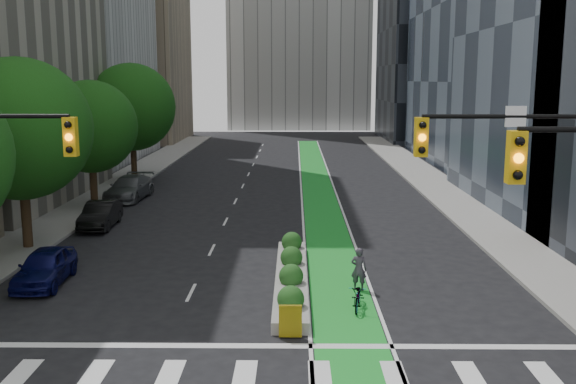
{
  "coord_description": "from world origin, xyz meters",
  "views": [
    {
      "loc": [
        1.31,
        -16.64,
        7.77
      ],
      "look_at": [
        1.04,
        10.46,
        3.0
      ],
      "focal_mm": 40.0,
      "sensor_mm": 36.0,
      "label": 1
    }
  ],
  "objects_px": {
    "bicycle": "(358,296)",
    "parked_car_left_far": "(129,188)",
    "parked_car_left_mid": "(100,215)",
    "cyclist": "(359,269)",
    "median_planter": "(291,275)",
    "parked_car_left_near": "(45,267)"
  },
  "relations": [
    {
      "from": "cyclist",
      "to": "parked_car_left_mid",
      "type": "xyz_separation_m",
      "value": [
        -12.7,
        10.13,
        -0.12
      ]
    },
    {
      "from": "parked_car_left_mid",
      "to": "cyclist",
      "type": "bearing_deg",
      "value": -40.61
    },
    {
      "from": "median_planter",
      "to": "parked_car_left_near",
      "type": "xyz_separation_m",
      "value": [
        -9.45,
        -0.1,
        0.32
      ]
    },
    {
      "from": "cyclist",
      "to": "parked_car_left_near",
      "type": "bearing_deg",
      "value": 14.21
    },
    {
      "from": "bicycle",
      "to": "parked_car_left_far",
      "type": "distance_m",
      "value": 24.04
    },
    {
      "from": "cyclist",
      "to": "parked_car_left_mid",
      "type": "height_order",
      "value": "cyclist"
    },
    {
      "from": "bicycle",
      "to": "parked_car_left_mid",
      "type": "bearing_deg",
      "value": 145.49
    },
    {
      "from": "parked_car_left_far",
      "to": "bicycle",
      "type": "bearing_deg",
      "value": -53.0
    },
    {
      "from": "bicycle",
      "to": "parked_car_left_far",
      "type": "bearing_deg",
      "value": 132.4
    },
    {
      "from": "bicycle",
      "to": "parked_car_left_mid",
      "type": "relative_size",
      "value": 0.41
    },
    {
      "from": "bicycle",
      "to": "parked_car_left_near",
      "type": "xyz_separation_m",
      "value": [
        -11.75,
        2.56,
        0.25
      ]
    },
    {
      "from": "bicycle",
      "to": "parked_car_left_near",
      "type": "bearing_deg",
      "value": 177.37
    },
    {
      "from": "parked_car_left_near",
      "to": "median_planter",
      "type": "bearing_deg",
      "value": -2.13
    },
    {
      "from": "median_planter",
      "to": "cyclist",
      "type": "xyz_separation_m",
      "value": [
        2.52,
        -0.67,
        0.44
      ]
    },
    {
      "from": "parked_car_left_near",
      "to": "parked_car_left_mid",
      "type": "distance_m",
      "value": 9.59
    },
    {
      "from": "median_planter",
      "to": "cyclist",
      "type": "bearing_deg",
      "value": -14.83
    },
    {
      "from": "parked_car_left_mid",
      "to": "parked_car_left_far",
      "type": "bearing_deg",
      "value": 91.66
    },
    {
      "from": "parked_car_left_mid",
      "to": "median_planter",
      "type": "bearing_deg",
      "value": -44.94
    },
    {
      "from": "parked_car_left_mid",
      "to": "parked_car_left_far",
      "type": "height_order",
      "value": "parked_car_left_far"
    },
    {
      "from": "bicycle",
      "to": "parked_car_left_near",
      "type": "relative_size",
      "value": 0.42
    },
    {
      "from": "bicycle",
      "to": "parked_car_left_far",
      "type": "height_order",
      "value": "parked_car_left_far"
    },
    {
      "from": "cyclist",
      "to": "parked_car_left_near",
      "type": "height_order",
      "value": "cyclist"
    }
  ]
}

